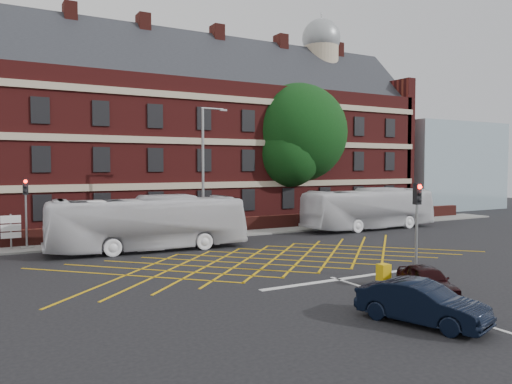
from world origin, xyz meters
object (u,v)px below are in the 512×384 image
street_lamp (204,195)px  direction_signs (11,228)px  utility_cabinet (384,275)px  car_navy (421,303)px  bus_left (148,223)px  traffic_light_near (416,239)px  traffic_light_far (26,221)px  car_maroon (427,281)px  deciduous_tree (298,140)px  bus_right (369,209)px

street_lamp → direction_signs: street_lamp is taller
direction_signs → utility_cabinet: direction_signs is taller
car_navy → street_lamp: bearing=69.1°
bus_left → direction_signs: (-7.16, 3.72, -0.26)m
traffic_light_near → traffic_light_far: size_ratio=1.00×
car_maroon → traffic_light_near: bearing=73.6°
traffic_light_near → direction_signs: bearing=132.5°
bus_left → street_lamp: (4.37, 1.76, 1.44)m
traffic_light_far → street_lamp: 10.95m
utility_cabinet → deciduous_tree: bearing=64.3°
direction_signs → bus_right: bearing=-5.7°
traffic_light_near → bus_right: bearing=54.6°
car_navy → bus_right: bearing=33.7°
car_maroon → bus_left: bearing=135.3°
bus_right → car_navy: size_ratio=2.85×
bus_right → street_lamp: bearing=87.9°
bus_left → car_navy: bus_left is taller
direction_signs → traffic_light_far: bearing=2.7°
bus_left → utility_cabinet: bearing=-151.4°
bus_left → traffic_light_near: traffic_light_near is taller
bus_right → street_lamp: size_ratio=1.31×
car_navy → traffic_light_near: size_ratio=0.96×
traffic_light_near → direction_signs: 22.80m
car_navy → car_maroon: bearing=21.1°
traffic_light_far → car_maroon: bearing=-56.7°
traffic_light_far → bus_left: bearing=-30.7°
direction_signs → utility_cabinet: (13.15, -17.12, -0.92)m
bus_left → traffic_light_near: bearing=-143.3°
bus_left → car_maroon: bus_left is taller
bus_right → car_maroon: (-12.10, -16.63, -1.05)m
traffic_light_far → direction_signs: size_ratio=1.94×
bus_left → utility_cabinet: 14.73m
car_navy → car_maroon: 3.76m
bus_left → car_maroon: 16.72m
car_maroon → deciduous_tree: deciduous_tree is taller
bus_left → deciduous_tree: size_ratio=0.94×
bus_right → utility_cabinet: bus_right is taller
car_navy → deciduous_tree: deciduous_tree is taller
bus_right → traffic_light_far: 24.86m
car_maroon → traffic_light_near: traffic_light_near is taller
bus_left → bus_right: bearing=-81.8°
bus_right → traffic_light_far: (-24.72, 2.57, 0.13)m
traffic_light_far → deciduous_tree: bearing=12.6°
car_navy → traffic_light_far: 23.68m
utility_cabinet → bus_left: bearing=114.1°
utility_cabinet → bus_right: bearing=49.6°
car_maroon → utility_cabinet: (-0.32, 2.04, -0.13)m
street_lamp → utility_cabinet: bearing=-83.9°
deciduous_tree → utility_cabinet: 25.72m
deciduous_tree → traffic_light_far: 24.29m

